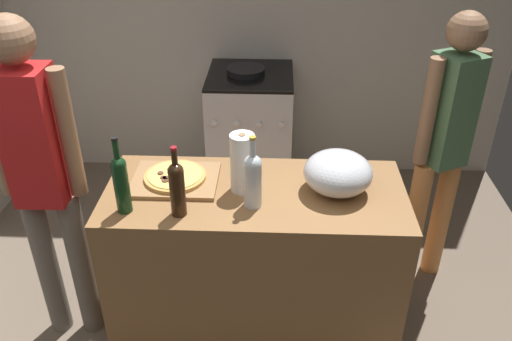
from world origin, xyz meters
name	(u,v)px	position (x,y,z in m)	size (l,w,h in m)	color
ground_plane	(229,267)	(0.00, 1.24, -0.01)	(3.99, 3.08, 0.02)	#6B5B4C
kitchen_wall_rear	(240,5)	(0.00, 2.53, 1.30)	(3.99, 0.10, 2.60)	#BCB7AD
counter	(255,266)	(0.19, 0.73, 0.45)	(1.39, 0.61, 0.90)	olive
cutting_board	(175,180)	(-0.19, 0.80, 0.91)	(0.40, 0.32, 0.02)	#9E7247
pizza	(175,176)	(-0.19, 0.80, 0.93)	(0.29, 0.29, 0.03)	tan
mixing_bowl	(338,173)	(0.56, 0.75, 0.99)	(0.31, 0.31, 0.19)	#B2B2B7
paper_towel_roll	(242,163)	(0.13, 0.74, 1.04)	(0.11, 0.11, 0.29)	white
wine_bottle_clear	(177,186)	(-0.13, 0.54, 1.04)	(0.07, 0.07, 0.33)	#331E0F
wine_bottle_dark	(253,178)	(0.18, 0.62, 1.04)	(0.08, 0.08, 0.34)	silver
wine_bottle_amber	(121,181)	(-0.37, 0.55, 1.05)	(0.07, 0.07, 0.36)	#143819
stove	(251,134)	(0.09, 2.13, 0.47)	(0.58, 0.64, 0.98)	#B7B7BC
person_in_stripes	(41,171)	(-0.78, 0.72, 0.99)	(0.39, 0.20, 1.70)	slate
person_in_red	(444,142)	(1.17, 1.23, 0.91)	(0.33, 0.27, 1.60)	#D88C4C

